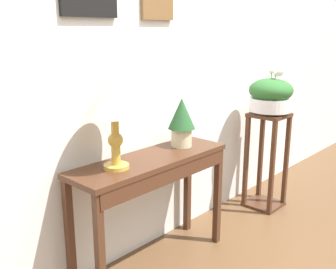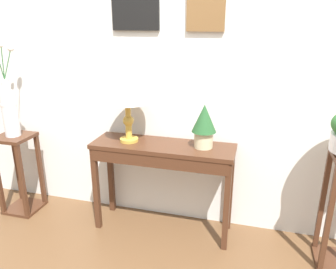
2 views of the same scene
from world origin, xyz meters
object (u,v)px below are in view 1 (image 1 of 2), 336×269
console_table (154,176)px  table_lamp (114,100)px  potted_plant_on_console (182,120)px  planter_bowl_wide_right (271,95)px  pedestal_stand_right (266,161)px

console_table → table_lamp: 0.62m
potted_plant_on_console → console_table: bearing=-172.2°
console_table → planter_bowl_wide_right: 1.44m
console_table → potted_plant_on_console: bearing=7.8°
console_table → pedestal_stand_right: size_ratio=1.32×
potted_plant_on_console → pedestal_stand_right: potted_plant_on_console is taller
potted_plant_on_console → planter_bowl_wide_right: bearing=-5.9°
table_lamp → pedestal_stand_right: size_ratio=0.62×
table_lamp → pedestal_stand_right: 1.85m
potted_plant_on_console → pedestal_stand_right: size_ratio=0.39×
table_lamp → planter_bowl_wide_right: 1.69m
table_lamp → planter_bowl_wide_right: bearing=-2.9°
console_table → table_lamp: size_ratio=2.13×
pedestal_stand_right → planter_bowl_wide_right: size_ratio=2.21×
console_table → planter_bowl_wide_right: (1.39, -0.06, 0.38)m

